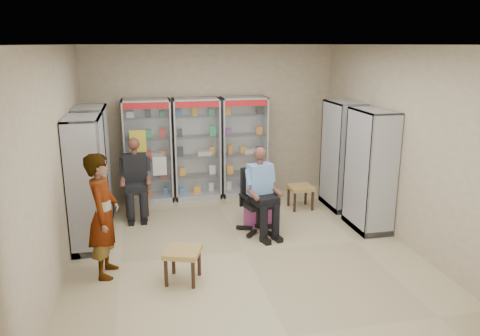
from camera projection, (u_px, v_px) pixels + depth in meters
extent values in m
plane|color=tan|center=(244.00, 252.00, 6.99)|extent=(6.00, 6.00, 0.00)
cube|color=#BCAD8C|center=(212.00, 121.00, 9.44)|extent=(5.00, 0.02, 3.00)
cube|color=#BCAD8C|center=(325.00, 237.00, 3.77)|extent=(5.00, 0.02, 3.00)
cube|color=#BCAD8C|center=(57.00, 163.00, 6.10)|extent=(0.02, 6.00, 3.00)
cube|color=#BCAD8C|center=(404.00, 146.00, 7.11)|extent=(0.02, 6.00, 3.00)
cube|color=beige|center=(244.00, 45.00, 6.22)|extent=(5.00, 6.00, 0.02)
cube|color=silver|center=(148.00, 151.00, 9.05)|extent=(0.90, 0.50, 2.00)
cube|color=silver|center=(197.00, 149.00, 9.25)|extent=(0.90, 0.50, 2.00)
cube|color=silver|center=(244.00, 147.00, 9.44)|extent=(0.90, 0.50, 2.00)
cube|color=silver|center=(342.00, 155.00, 8.70)|extent=(0.90, 0.50, 2.00)
cube|color=silver|center=(370.00, 171.00, 7.66)|extent=(0.90, 0.50, 2.00)
cube|color=silver|center=(94.00, 165.00, 7.99)|extent=(0.90, 0.50, 2.00)
cube|color=#BABCC2|center=(88.00, 184.00, 6.95)|extent=(0.90, 0.50, 2.00)
cube|color=black|center=(136.00, 189.00, 8.45)|extent=(0.42, 0.42, 0.94)
cube|color=black|center=(258.00, 201.00, 7.63)|extent=(0.70, 0.70, 1.06)
cube|color=#AA4479|center=(259.00, 208.00, 8.09)|extent=(0.64, 0.62, 0.52)
cylinder|color=#5A1807|center=(262.00, 191.00, 8.02)|extent=(0.07, 0.07, 0.09)
cube|color=#9E7842|center=(300.00, 197.00, 8.81)|extent=(0.45, 0.45, 0.44)
cube|color=#A86F47|center=(183.00, 265.00, 6.09)|extent=(0.56, 0.56, 0.44)
imported|color=#97979A|center=(103.00, 216.00, 6.11)|extent=(0.48, 0.66, 1.68)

